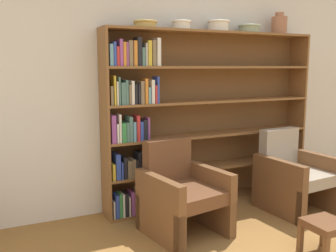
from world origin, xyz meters
TOP-DOWN VIEW (x-y plane):
  - wall_back at (0.00, 2.66)m, footprint 12.00×0.06m
  - bookshelf at (0.18, 2.49)m, footprint 2.46×0.30m
  - bowl_sage at (-0.36, 2.47)m, footprint 0.24×0.24m
  - bowl_copper at (0.04, 2.47)m, footprint 0.20×0.20m
  - bowl_terracotta at (0.48, 2.47)m, footprint 0.24×0.24m
  - bowl_olive at (0.89, 2.47)m, footprint 0.25×0.25m
  - vase_tall at (1.31, 2.47)m, footprint 0.18×0.18m
  - armchair_leather at (-0.26, 1.89)m, footprint 0.74×0.78m
  - armchair_cushioned at (1.09, 1.89)m, footprint 0.69×0.73m
  - footstool at (0.59, 1.00)m, footprint 0.30×0.30m

SIDE VIEW (x-z plane):
  - footstool at x=0.59m, z-range 0.08..0.37m
  - armchair_leather at x=-0.26m, z-range -0.05..0.79m
  - armchair_cushioned at x=1.09m, z-range -0.05..0.79m
  - bookshelf at x=0.18m, z-range 0.00..1.89m
  - wall_back at x=0.00m, z-range 0.00..2.75m
  - bowl_sage at x=-0.36m, z-range 1.89..1.96m
  - bowl_olive at x=0.89m, z-range 1.89..1.98m
  - bowl_copper at x=0.04m, z-range 1.89..1.98m
  - bowl_terracotta at x=0.48m, z-range 1.89..2.00m
  - vase_tall at x=1.31m, z-range 1.86..2.11m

